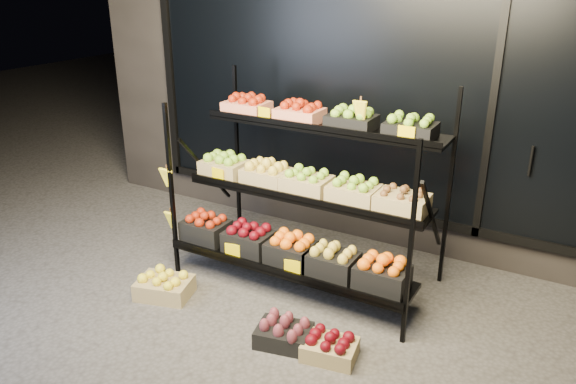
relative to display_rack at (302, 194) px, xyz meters
The scene contains 6 objects.
ground 0.99m from the display_rack, 88.61° to the right, with size 24.00×24.00×0.00m, color #514F4C.
building 2.21m from the display_rack, 89.57° to the left, with size 6.00×2.08×3.50m.
display_rack is the anchor object (origin of this frame).
floor_crate_left 1.34m from the display_rack, 136.91° to the right, with size 0.49×0.41×0.21m.
floor_crate_midright 1.27m from the display_rack, 51.48° to the right, with size 0.40×0.32×0.19m.
floor_crate_right 1.15m from the display_rack, 69.78° to the right, with size 0.43×0.35×0.19m.
Camera 1 is at (1.95, -3.12, 2.46)m, focal length 35.00 mm.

